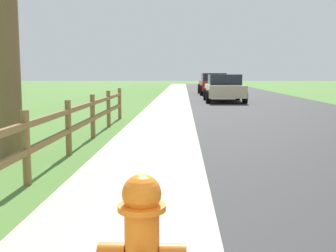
# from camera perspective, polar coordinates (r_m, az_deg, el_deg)

# --- Properties ---
(ground_plane) EXTENTS (120.00, 120.00, 0.00)m
(ground_plane) POSITION_cam_1_polar(r_m,az_deg,el_deg) (25.62, 2.83, 3.70)
(ground_plane) COLOR #497230
(road_asphalt) EXTENTS (7.00, 66.00, 0.01)m
(road_asphalt) POSITION_cam_1_polar(r_m,az_deg,el_deg) (27.88, 10.00, 3.88)
(road_asphalt) COLOR #2C2C2C
(road_asphalt) RESTS_ON ground
(curb_concrete) EXTENTS (6.00, 66.00, 0.01)m
(curb_concrete) POSITION_cam_1_polar(r_m,az_deg,el_deg) (27.74, -3.45, 3.96)
(curb_concrete) COLOR #B6AB96
(curb_concrete) RESTS_ON ground
(grass_verge) EXTENTS (5.00, 66.00, 0.00)m
(grass_verge) POSITION_cam_1_polar(r_m,az_deg,el_deg) (27.93, -6.52, 3.95)
(grass_verge) COLOR #497230
(grass_verge) RESTS_ON ground
(fire_hydrant) EXTENTS (0.55, 0.47, 0.90)m
(fire_hydrant) POSITION_cam_1_polar(r_m,az_deg,el_deg) (2.72, -3.53, -15.68)
(fire_hydrant) COLOR orange
(fire_hydrant) RESTS_ON ground
(rail_fence) EXTENTS (0.11, 12.77, 1.03)m
(rail_fence) POSITION_cam_1_polar(r_m,az_deg,el_deg) (7.99, -13.22, 0.32)
(rail_fence) COLOR brown
(rail_fence) RESTS_ON ground
(parked_suv_beige) EXTENTS (2.08, 4.46, 1.45)m
(parked_suv_beige) POSITION_cam_1_polar(r_m,az_deg,el_deg) (23.05, 7.53, 5.09)
(parked_suv_beige) COLOR #C6B793
(parked_suv_beige) RESTS_ON ground
(parked_car_red) EXTENTS (2.11, 4.90, 1.52)m
(parked_car_red) POSITION_cam_1_polar(r_m,az_deg,el_deg) (30.90, 6.09, 5.65)
(parked_car_red) COLOR maroon
(parked_car_red) RESTS_ON ground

